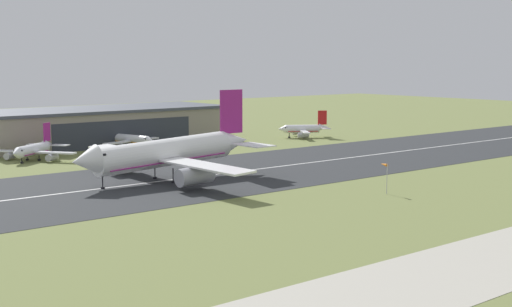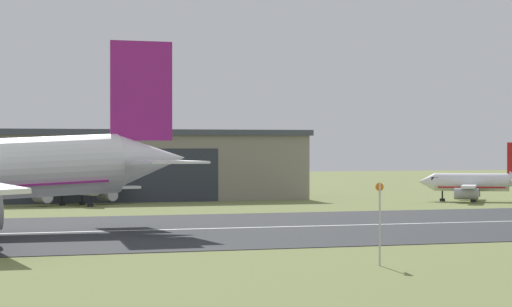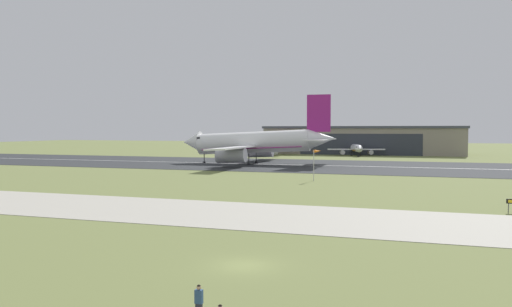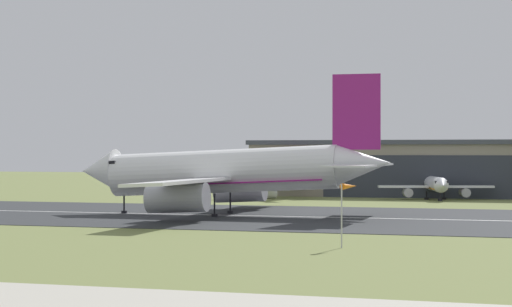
{
  "view_description": "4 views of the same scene",
  "coord_description": "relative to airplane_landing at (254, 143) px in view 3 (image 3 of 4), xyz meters",
  "views": [
    {
      "loc": [
        -113.8,
        -30.52,
        26.05
      ],
      "look_at": [
        -26.7,
        76.39,
        7.93
      ],
      "focal_mm": 50.0,
      "sensor_mm": 36.0,
      "label": 1
    },
    {
      "loc": [
        -45.04,
        -18.91,
        8.64
      ],
      "look_at": [
        -12.6,
        70.96,
        8.01
      ],
      "focal_mm": 85.0,
      "sensor_mm": 36.0,
      "label": 2
    },
    {
      "loc": [
        11.84,
        -33.39,
        9.79
      ],
      "look_at": [
        -25.2,
        79.48,
        4.06
      ],
      "focal_mm": 35.0,
      "sensor_mm": 36.0,
      "label": 3
    },
    {
      "loc": [
        12.81,
        -30.31,
        8.94
      ],
      "look_at": [
        -17.16,
        65.17,
        8.71
      ],
      "focal_mm": 70.0,
      "sensor_mm": 36.0,
      "label": 4
    }
  ],
  "objects": [
    {
      "name": "airplane_parked_west",
      "position": [
        -10.16,
        48.67,
        -3.18
      ],
      "size": [
        19.43,
        21.18,
        9.3
      ],
      "color": "silver",
      "rests_on": "ground_plane"
    },
    {
      "name": "airplane_parked_east",
      "position": [
        21.83,
        54.63,
        -3.15
      ],
      "size": [
        20.91,
        19.39,
        8.8
      ],
      "color": "silver",
      "rests_on": "ground_plane"
    },
    {
      "name": "taxiway_road",
      "position": [
        32.48,
        -80.05,
        -5.92
      ],
      "size": [
        275.83,
        17.37,
        0.05
      ],
      "primitive_type": "cube",
      "color": "#B2AD9E",
      "rests_on": "ground_plane"
    },
    {
      "name": "hangar_building",
      "position": [
        22.55,
        73.53,
        -0.36
      ],
      "size": [
        77.72,
        29.65,
        11.12
      ],
      "color": "gray",
      "rests_on": "ground_plane"
    },
    {
      "name": "windsock_pole",
      "position": [
        25.71,
        -39.34,
        -0.59
      ],
      "size": [
        1.4,
        2.64,
        5.96
      ],
      "color": "#B7B7BC",
      "rests_on": "ground_plane"
    },
    {
      "name": "runway_centreline",
      "position": [
        32.48,
        -0.05,
        -5.88
      ],
      "size": [
        331.0,
        0.7,
        0.01
      ],
      "primitive_type": "cube",
      "color": "silver",
      "rests_on": "runway_strip"
    },
    {
      "name": "airplane_landing",
      "position": [
        0.0,
        0.0,
        0.0
      ],
      "size": [
        45.16,
        56.96,
        19.27
      ],
      "color": "white",
      "rests_on": "ground_plane"
    },
    {
      "name": "spectator_left",
      "position": [
        33.71,
        -110.73,
        -4.95
      ],
      "size": [
        0.4,
        0.24,
        1.87
      ],
      "color": "#282B38",
      "rests_on": "ground_plane"
    },
    {
      "name": "ground_plane",
      "position": [
        32.48,
        -50.16,
        -5.94
      ],
      "size": [
        607.77,
        607.77,
        0.0
      ],
      "primitive_type": "plane",
      "color": "olive"
    },
    {
      "name": "runway_strip",
      "position": [
        32.48,
        -0.05,
        -5.91
      ],
      "size": [
        367.77,
        50.07,
        0.06
      ],
      "primitive_type": "cube",
      "color": "#2B2D30",
      "rests_on": "ground_plane"
    }
  ]
}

